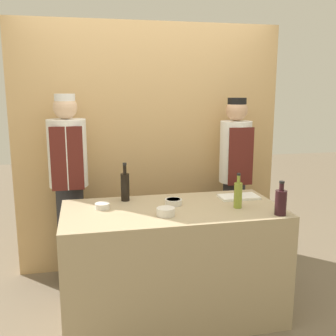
{
  "coord_description": "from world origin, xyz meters",
  "views": [
    {
      "loc": [
        -0.64,
        -2.8,
        1.78
      ],
      "look_at": [
        0.0,
        0.16,
        1.17
      ],
      "focal_mm": 42.0,
      "sensor_mm": 36.0,
      "label": 1
    }
  ],
  "objects_px": {
    "sauce_bowl_white": "(166,211)",
    "bottle_soy": "(125,186)",
    "cutting_board": "(239,197)",
    "sauce_bowl_orange": "(173,202)",
    "chef_left": "(69,183)",
    "chef_right": "(235,176)",
    "sauce_bowl_green": "(102,206)",
    "bottle_wine": "(281,202)",
    "bottle_oil": "(238,194)"
  },
  "relations": [
    {
      "from": "sauce_bowl_green",
      "to": "sauce_bowl_orange",
      "type": "relative_size",
      "value": 0.83
    },
    {
      "from": "sauce_bowl_green",
      "to": "sauce_bowl_white",
      "type": "height_order",
      "value": "sauce_bowl_white"
    },
    {
      "from": "sauce_bowl_orange",
      "to": "bottle_oil",
      "type": "xyz_separation_m",
      "value": [
        0.46,
        -0.18,
        0.08
      ]
    },
    {
      "from": "sauce_bowl_orange",
      "to": "bottle_oil",
      "type": "distance_m",
      "value": 0.5
    },
    {
      "from": "sauce_bowl_white",
      "to": "cutting_board",
      "type": "bearing_deg",
      "value": 25.07
    },
    {
      "from": "sauce_bowl_green",
      "to": "chef_left",
      "type": "relative_size",
      "value": 0.06
    },
    {
      "from": "bottle_soy",
      "to": "bottle_oil",
      "type": "relative_size",
      "value": 1.16
    },
    {
      "from": "bottle_wine",
      "to": "chef_left",
      "type": "height_order",
      "value": "chef_left"
    },
    {
      "from": "cutting_board",
      "to": "sauce_bowl_green",
      "type": "bearing_deg",
      "value": -176.96
    },
    {
      "from": "bottle_soy",
      "to": "bottle_wine",
      "type": "xyz_separation_m",
      "value": [
        1.05,
        -0.6,
        -0.02
      ]
    },
    {
      "from": "cutting_board",
      "to": "bottle_wine",
      "type": "relative_size",
      "value": 1.29
    },
    {
      "from": "sauce_bowl_orange",
      "to": "cutting_board",
      "type": "relative_size",
      "value": 0.41
    },
    {
      "from": "bottle_wine",
      "to": "chef_left",
      "type": "bearing_deg",
      "value": 145.58
    },
    {
      "from": "chef_right",
      "to": "chef_left",
      "type": "bearing_deg",
      "value": -180.0
    },
    {
      "from": "sauce_bowl_white",
      "to": "chef_left",
      "type": "height_order",
      "value": "chef_left"
    },
    {
      "from": "sauce_bowl_white",
      "to": "chef_left",
      "type": "distance_m",
      "value": 1.12
    },
    {
      "from": "chef_left",
      "to": "cutting_board",
      "type": "bearing_deg",
      "value": -21.84
    },
    {
      "from": "cutting_board",
      "to": "chef_right",
      "type": "bearing_deg",
      "value": 71.79
    },
    {
      "from": "sauce_bowl_orange",
      "to": "sauce_bowl_white",
      "type": "relative_size",
      "value": 1.01
    },
    {
      "from": "sauce_bowl_green",
      "to": "bottle_wine",
      "type": "relative_size",
      "value": 0.44
    },
    {
      "from": "sauce_bowl_white",
      "to": "bottle_soy",
      "type": "xyz_separation_m",
      "value": [
        -0.24,
        0.44,
        0.09
      ]
    },
    {
      "from": "sauce_bowl_green",
      "to": "chef_left",
      "type": "height_order",
      "value": "chef_left"
    },
    {
      "from": "sauce_bowl_green",
      "to": "bottle_wine",
      "type": "distance_m",
      "value": 1.32
    },
    {
      "from": "chef_right",
      "to": "bottle_oil",
      "type": "bearing_deg",
      "value": -110.04
    },
    {
      "from": "chef_left",
      "to": "sauce_bowl_green",
      "type": "bearing_deg",
      "value": -67.05
    },
    {
      "from": "sauce_bowl_white",
      "to": "chef_left",
      "type": "xyz_separation_m",
      "value": [
        -0.7,
        0.88,
        0.03
      ]
    },
    {
      "from": "chef_left",
      "to": "chef_right",
      "type": "relative_size",
      "value": 1.02
    },
    {
      "from": "bottle_soy",
      "to": "chef_right",
      "type": "height_order",
      "value": "chef_right"
    },
    {
      "from": "chef_right",
      "to": "bottle_wine",
      "type": "bearing_deg",
      "value": -93.32
    },
    {
      "from": "sauce_bowl_white",
      "to": "bottle_wine",
      "type": "distance_m",
      "value": 0.83
    },
    {
      "from": "sauce_bowl_green",
      "to": "sauce_bowl_orange",
      "type": "height_order",
      "value": "sauce_bowl_orange"
    },
    {
      "from": "sauce_bowl_green",
      "to": "cutting_board",
      "type": "bearing_deg",
      "value": 3.04
    },
    {
      "from": "bottle_wine",
      "to": "chef_right",
      "type": "distance_m",
      "value": 1.04
    },
    {
      "from": "sauce_bowl_green",
      "to": "chef_right",
      "type": "height_order",
      "value": "chef_right"
    },
    {
      "from": "bottle_soy",
      "to": "sauce_bowl_green",
      "type": "bearing_deg",
      "value": -137.06
    },
    {
      "from": "sauce_bowl_white",
      "to": "bottle_oil",
      "type": "bearing_deg",
      "value": 7.03
    },
    {
      "from": "sauce_bowl_orange",
      "to": "bottle_oil",
      "type": "bearing_deg",
      "value": -21.13
    },
    {
      "from": "bottle_wine",
      "to": "chef_left",
      "type": "distance_m",
      "value": 1.83
    },
    {
      "from": "sauce_bowl_green",
      "to": "chef_right",
      "type": "bearing_deg",
      "value": 25.19
    },
    {
      "from": "bottle_soy",
      "to": "chef_left",
      "type": "xyz_separation_m",
      "value": [
        -0.46,
        0.43,
        -0.06
      ]
    },
    {
      "from": "sauce_bowl_green",
      "to": "bottle_oil",
      "type": "bearing_deg",
      "value": -10.69
    },
    {
      "from": "cutting_board",
      "to": "chef_left",
      "type": "xyz_separation_m",
      "value": [
        -1.39,
        0.56,
        0.05
      ]
    },
    {
      "from": "cutting_board",
      "to": "chef_left",
      "type": "distance_m",
      "value": 1.49
    },
    {
      "from": "sauce_bowl_white",
      "to": "chef_right",
      "type": "height_order",
      "value": "chef_right"
    },
    {
      "from": "bottle_oil",
      "to": "bottle_soy",
      "type": "bearing_deg",
      "value": 155.52
    },
    {
      "from": "sauce_bowl_white",
      "to": "cutting_board",
      "type": "height_order",
      "value": "sauce_bowl_white"
    },
    {
      "from": "cutting_board",
      "to": "sauce_bowl_orange",
      "type": "bearing_deg",
      "value": -172.82
    },
    {
      "from": "sauce_bowl_orange",
      "to": "bottle_oil",
      "type": "height_order",
      "value": "bottle_oil"
    },
    {
      "from": "chef_left",
      "to": "sauce_bowl_orange",
      "type": "bearing_deg",
      "value": -37.73
    },
    {
      "from": "sauce_bowl_green",
      "to": "bottle_soy",
      "type": "relative_size",
      "value": 0.35
    }
  ]
}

